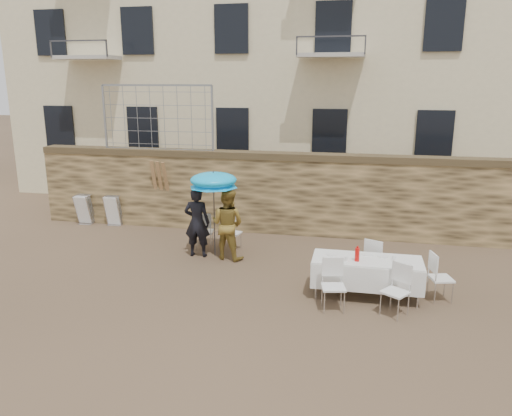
% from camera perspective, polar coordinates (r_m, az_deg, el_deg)
% --- Properties ---
extents(ground, '(80.00, 80.00, 0.00)m').
position_cam_1_polar(ground, '(9.58, -5.14, -11.29)').
color(ground, brown).
rests_on(ground, ground).
extents(stone_wall, '(13.00, 0.50, 2.20)m').
position_cam_1_polar(stone_wall, '(13.82, 0.75, 1.73)').
color(stone_wall, brown).
rests_on(stone_wall, ground).
extents(chain_link_fence, '(3.20, 0.06, 1.80)m').
position_cam_1_polar(chain_link_fence, '(14.40, -11.20, 10.02)').
color(chain_link_fence, gray).
rests_on(chain_link_fence, stone_wall).
extents(man_suit, '(0.63, 0.43, 1.69)m').
position_cam_1_polar(man_suit, '(11.99, -6.75, -1.63)').
color(man_suit, black).
rests_on(man_suit, ground).
extents(woman_dress, '(0.96, 0.82, 1.70)m').
position_cam_1_polar(woman_dress, '(11.78, -3.29, -1.84)').
color(woman_dress, '#B79138').
rests_on(woman_dress, ground).
extents(umbrella, '(1.15, 1.15, 1.92)m').
position_cam_1_polar(umbrella, '(11.73, -4.88, 2.90)').
color(umbrella, '#3F3F44').
rests_on(umbrella, ground).
extents(couple_chair_left, '(0.55, 0.55, 0.96)m').
position_cam_1_polar(couple_chair_left, '(12.59, -5.91, -2.55)').
color(couple_chair_left, white).
rests_on(couple_chair_left, ground).
extents(couple_chair_right, '(0.56, 0.56, 0.96)m').
position_cam_1_polar(couple_chair_right, '(12.40, -2.83, -2.76)').
color(couple_chair_right, white).
rests_on(couple_chair_right, ground).
extents(banquet_table, '(2.10, 0.85, 0.78)m').
position_cam_1_polar(banquet_table, '(9.98, 12.60, -5.95)').
color(banquet_table, white).
rests_on(banquet_table, ground).
extents(soda_bottle, '(0.09, 0.09, 0.26)m').
position_cam_1_polar(soda_bottle, '(9.77, 11.49, -5.24)').
color(soda_bottle, red).
rests_on(soda_bottle, banquet_table).
extents(table_chair_front_left, '(0.57, 0.57, 0.96)m').
position_cam_1_polar(table_chair_front_left, '(9.37, 8.84, -8.77)').
color(table_chair_front_left, white).
rests_on(table_chair_front_left, ground).
extents(table_chair_front_right, '(0.67, 0.67, 0.96)m').
position_cam_1_polar(table_chair_front_right, '(9.40, 15.63, -9.10)').
color(table_chair_front_right, white).
rests_on(table_chair_front_right, ground).
extents(table_chair_back, '(0.64, 0.64, 0.96)m').
position_cam_1_polar(table_chair_back, '(10.82, 13.56, -5.79)').
color(table_chair_back, white).
rests_on(table_chair_back, ground).
extents(table_chair_side, '(0.59, 0.59, 0.96)m').
position_cam_1_polar(table_chair_side, '(10.29, 20.40, -7.39)').
color(table_chair_side, white).
rests_on(table_chair_side, ground).
extents(chair_stack_left, '(0.46, 0.40, 0.92)m').
position_cam_1_polar(chair_stack_left, '(15.59, -18.78, -0.00)').
color(chair_stack_left, white).
rests_on(chair_stack_left, ground).
extents(chair_stack_right, '(0.46, 0.32, 0.92)m').
position_cam_1_polar(chair_stack_right, '(15.16, -15.84, -0.18)').
color(chair_stack_right, white).
rests_on(chair_stack_right, ground).
extents(wood_planks, '(0.70, 0.20, 2.00)m').
position_cam_1_polar(wood_planks, '(14.43, -10.21, 1.63)').
color(wood_planks, '#A37749').
rests_on(wood_planks, ground).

